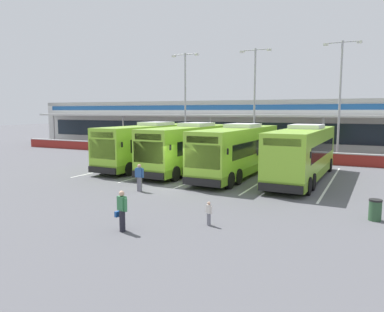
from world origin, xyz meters
name	(u,v)px	position (x,y,z in m)	size (l,w,h in m)	color
ground_plane	(177,187)	(0.00, 0.00, 0.00)	(200.00, 200.00, 0.00)	#56565B
terminal_building	(279,125)	(0.00, 26.91, 3.01)	(70.00, 13.00, 6.00)	silver
red_barrier_wall	(249,154)	(0.00, 14.50, 0.56)	(60.00, 0.40, 1.10)	maroon
coach_bus_leftmost	(150,146)	(-6.17, 6.51, 1.79)	(3.07, 12.20, 3.78)	#8CC633
coach_bus_left_centre	(191,148)	(-2.16, 6.24, 1.79)	(3.07, 12.20, 3.78)	#8CC633
coach_bus_centre	(238,151)	(1.98, 5.64, 1.79)	(3.07, 12.20, 3.78)	#8CC633
coach_bus_right_centre	(303,154)	(6.53, 5.98, 1.79)	(3.07, 12.20, 3.78)	#8CC633
bay_stripe_far_west	(126,166)	(-8.40, 6.00, 0.00)	(0.14, 13.00, 0.01)	silver
bay_stripe_west	(168,169)	(-4.20, 6.00, 0.00)	(0.14, 13.00, 0.01)	silver
bay_stripe_mid_west	(215,173)	(0.00, 6.00, 0.00)	(0.14, 13.00, 0.01)	silver
bay_stripe_centre	(269,177)	(4.20, 6.00, 0.00)	(0.14, 13.00, 0.01)	silver
bay_stripe_mid_east	(331,182)	(8.40, 6.00, 0.00)	(0.14, 13.00, 0.01)	silver
pedestrian_with_handbag	(122,210)	(2.08, -8.37, 0.86)	(0.64, 0.43, 1.62)	black
pedestrian_in_dark_coat	(139,177)	(-1.44, -2.03, 0.87)	(0.54, 0.29, 1.62)	slate
pedestrian_child	(209,213)	(4.87, -6.20, 0.54)	(0.33, 0.24, 1.00)	slate
lamp_post_west	(185,97)	(-8.10, 16.69, 6.29)	(3.24, 0.28, 11.00)	#9E9EA3
lamp_post_centre	(255,96)	(-0.35, 17.18, 6.29)	(3.24, 0.28, 11.00)	#9E9EA3
lamp_post_east	(340,94)	(7.85, 16.59, 6.29)	(3.24, 0.28, 11.00)	#9E9EA3
litter_bin	(375,210)	(11.03, -2.38, 0.47)	(0.54, 0.54, 0.93)	#2D5133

